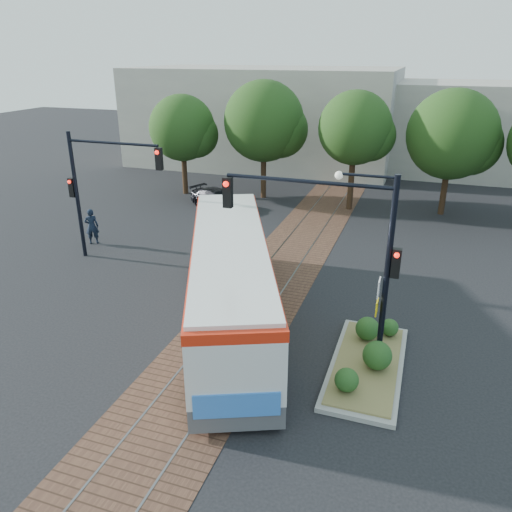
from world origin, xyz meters
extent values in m
plane|color=black|center=(0.00, 0.00, 0.00)|extent=(120.00, 120.00, 0.00)
cube|color=brown|center=(0.00, 4.00, 0.01)|extent=(3.60, 40.00, 0.01)
cube|color=slate|center=(-0.75, 4.00, 0.01)|extent=(0.06, 40.00, 0.01)
cube|color=slate|center=(0.75, 4.00, 0.01)|extent=(0.06, 40.00, 0.01)
cylinder|color=#382314|center=(-10.00, 16.00, 1.43)|extent=(0.36, 0.36, 2.86)
sphere|color=#1B3A12|center=(-10.00, 16.00, 4.51)|extent=(4.40, 4.40, 4.40)
cylinder|color=#382314|center=(-4.50, 16.80, 1.56)|extent=(0.36, 0.36, 3.12)
sphere|color=#1B3A12|center=(-4.50, 16.80, 5.07)|extent=(5.20, 5.20, 5.20)
cylinder|color=#382314|center=(1.50, 16.00, 1.69)|extent=(0.36, 0.36, 3.39)
sphere|color=#1B3A12|center=(1.50, 16.00, 5.04)|extent=(4.40, 4.40, 4.40)
cylinder|color=#382314|center=(7.00, 16.80, 1.43)|extent=(0.36, 0.36, 2.86)
sphere|color=#1B3A12|center=(7.00, 16.80, 4.81)|extent=(5.20, 5.20, 5.20)
cube|color=#ADA899|center=(-8.00, 28.00, 4.00)|extent=(22.00, 12.00, 8.00)
cube|color=#4D4D50|center=(-0.36, 0.35, 0.55)|extent=(7.08, 12.12, 0.71)
cube|color=white|center=(-0.36, 0.35, 1.87)|extent=(7.10, 12.13, 1.92)
cube|color=black|center=(-0.47, 0.63, 2.17)|extent=(6.68, 11.04, 0.91)
cube|color=red|center=(-0.36, 0.35, 2.98)|extent=(7.14, 12.15, 0.30)
cube|color=white|center=(-0.36, 0.35, 3.18)|extent=(6.87, 11.73, 0.14)
cube|color=black|center=(1.97, -5.07, 2.27)|extent=(1.53, 0.75, 0.91)
cube|color=#3475D2|center=(2.03, -5.23, 1.06)|extent=(2.06, 0.93, 0.71)
cube|color=orange|center=(1.25, -0.06, 1.26)|extent=(1.84, 4.20, 1.11)
cylinder|color=black|center=(0.29, -4.09, 0.50)|extent=(0.72, 1.07, 1.01)
cylinder|color=black|center=(2.42, -3.18, 0.50)|extent=(0.72, 1.07, 1.01)
cylinder|color=black|center=(-2.93, 3.42, 0.50)|extent=(0.72, 1.07, 1.01)
cylinder|color=black|center=(-0.80, 4.33, 0.50)|extent=(0.72, 1.07, 1.01)
cube|color=gray|center=(4.80, -1.00, 0.07)|extent=(2.20, 5.20, 0.15)
cube|color=olive|center=(4.80, -1.00, 0.19)|extent=(1.90, 4.80, 0.08)
sphere|color=#1E4719|center=(4.40, -2.60, 0.58)|extent=(0.70, 0.70, 0.70)
sphere|color=#1E4719|center=(5.10, -1.20, 0.68)|extent=(0.90, 0.90, 0.90)
sphere|color=#1E4719|center=(4.60, 0.40, 0.63)|extent=(0.80, 0.80, 0.80)
sphere|color=#1E4719|center=(5.30, 0.90, 0.53)|extent=(0.60, 0.60, 0.60)
cylinder|color=black|center=(5.10, -0.80, 3.21)|extent=(0.18, 0.18, 6.00)
cylinder|color=black|center=(2.60, -0.80, 5.81)|extent=(5.00, 0.12, 0.12)
cube|color=black|center=(0.10, -0.80, 5.26)|extent=(0.28, 0.22, 0.95)
sphere|color=#FF190C|center=(0.10, -0.94, 5.56)|extent=(0.18, 0.18, 0.18)
cube|color=black|center=(5.32, -0.80, 3.61)|extent=(0.26, 0.20, 0.90)
sphere|color=#FF190C|center=(5.32, -0.93, 3.92)|extent=(0.16, 0.16, 0.16)
cube|color=white|center=(4.92, -0.92, 2.81)|extent=(0.04, 0.45, 0.55)
cube|color=yellow|center=(4.92, -0.92, 2.17)|extent=(0.04, 0.45, 0.45)
cylinder|color=black|center=(4.30, -0.80, 6.12)|extent=(1.60, 0.08, 0.08)
sphere|color=silver|center=(3.50, -0.80, 6.06)|extent=(0.24, 0.24, 0.24)
cylinder|color=black|center=(-9.50, 4.00, 3.00)|extent=(0.18, 0.18, 6.00)
cylinder|color=black|center=(-7.25, 4.00, 5.60)|extent=(4.50, 0.12, 0.12)
cube|color=black|center=(-5.00, 4.00, 5.05)|extent=(0.28, 0.22, 0.95)
sphere|color=#FF190C|center=(-5.00, 3.86, 5.35)|extent=(0.18, 0.18, 0.18)
cube|color=black|center=(-9.72, 4.00, 3.40)|extent=(0.26, 0.20, 0.90)
sphere|color=#FF190C|center=(-9.72, 3.87, 3.70)|extent=(0.16, 0.16, 0.16)
imported|color=black|center=(-10.11, 5.54, 0.94)|extent=(0.81, 0.73, 1.87)
imported|color=black|center=(-6.52, 13.59, 0.59)|extent=(4.38, 3.14, 1.18)
camera|label=1|loc=(5.80, -14.67, 9.34)|focal=35.00mm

